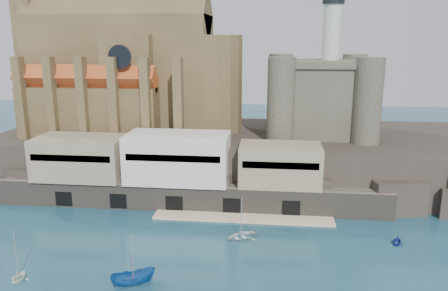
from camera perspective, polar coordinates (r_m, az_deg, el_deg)
ground at (r=58.16m, az=-0.83°, el=-16.39°), size 300.00×300.00×0.00m
promontory at (r=92.74m, az=2.06°, el=-1.44°), size 100.00×36.00×10.00m
quay at (r=78.31m, az=-6.17°, el=-3.52°), size 70.00×12.00×13.05m
church at (r=96.93m, az=-12.19°, el=9.25°), size 47.00×25.93×30.51m
castle_keep at (r=92.14m, az=12.42°, el=6.64°), size 21.20×21.20×29.30m
boat_2 at (r=57.18m, az=-11.74°, el=-17.28°), size 2.77×2.74×5.49m
boat_4 at (r=62.35m, az=-25.18°, el=-15.60°), size 2.67×1.68×3.04m
boat_6 at (r=67.43m, az=2.27°, el=-11.93°), size 2.83×3.59×5.04m
boat_7 at (r=70.36m, az=21.63°, el=-11.81°), size 2.70×2.24×2.69m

